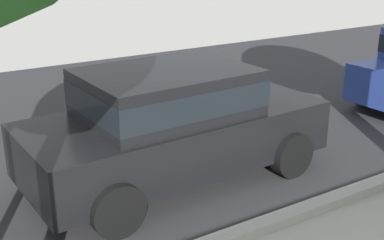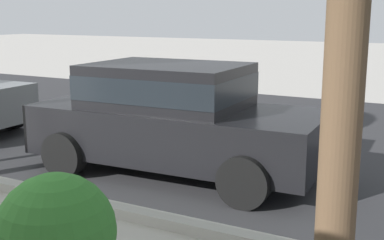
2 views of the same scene
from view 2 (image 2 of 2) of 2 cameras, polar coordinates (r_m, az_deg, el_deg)
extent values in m
cube|color=#2D2D30|center=(10.09, 4.41, -1.05)|extent=(60.00, 9.00, 0.01)
cube|color=#B2AFA8|center=(6.34, -13.17, -8.70)|extent=(60.00, 0.20, 0.12)
sphere|color=#2D6B28|center=(3.27, -14.94, -12.07)|extent=(0.74, 0.74, 0.74)
cylinder|color=brown|center=(4.07, 16.37, 0.34)|extent=(0.32, 0.32, 2.94)
cylinder|color=black|center=(10.69, -19.46, 0.75)|extent=(0.65, 0.25, 0.64)
cube|color=black|center=(7.23, -1.70, -1.28)|extent=(4.17, 1.87, 0.70)
cube|color=black|center=(7.18, -2.79, 3.90)|extent=(2.20, 1.65, 0.60)
cube|color=black|center=(7.18, -2.79, 3.90)|extent=(2.21, 1.67, 0.33)
cylinder|color=black|center=(7.59, 10.31, -3.10)|extent=(0.65, 0.25, 0.64)
cylinder|color=black|center=(6.03, 5.81, -6.88)|extent=(0.65, 0.25, 0.64)
cylinder|color=black|center=(8.67, -6.87, -1.12)|extent=(0.65, 0.25, 0.64)
cylinder|color=black|center=(7.35, -14.10, -3.76)|extent=(0.65, 0.25, 0.64)
camera|label=1|loc=(6.81, -57.95, 13.65)|focal=46.95mm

